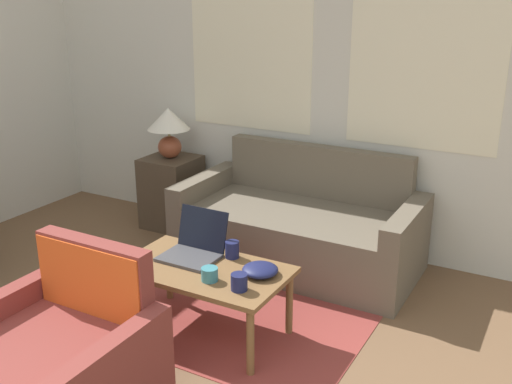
{
  "coord_description": "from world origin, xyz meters",
  "views": [
    {
      "loc": [
        1.65,
        -0.2,
        2.01
      ],
      "look_at": [
        -0.14,
        3.04,
        0.75
      ],
      "focal_mm": 42.0,
      "sensor_mm": 36.0,
      "label": 1
    }
  ],
  "objects_px": {
    "cup_yellow": "(239,282)",
    "snack_bowl": "(260,270)",
    "cup_navy": "(210,274)",
    "cup_white": "(232,250)",
    "armchair": "(59,366)",
    "couch": "(301,229)",
    "table_lamp": "(169,126)",
    "laptop": "(194,247)",
    "coffee_table": "(204,275)"
  },
  "relations": [
    {
      "from": "cup_yellow",
      "to": "snack_bowl",
      "type": "height_order",
      "value": "cup_yellow"
    },
    {
      "from": "couch",
      "to": "snack_bowl",
      "type": "xyz_separation_m",
      "value": [
        0.26,
        -1.12,
        0.2
      ]
    },
    {
      "from": "armchair",
      "to": "laptop",
      "type": "xyz_separation_m",
      "value": [
        0.08,
        1.06,
        0.24
      ]
    },
    {
      "from": "coffee_table",
      "to": "laptop",
      "type": "xyz_separation_m",
      "value": [
        -0.15,
        0.11,
        0.11
      ]
    },
    {
      "from": "armchair",
      "to": "coffee_table",
      "type": "xyz_separation_m",
      "value": [
        0.23,
        0.95,
        0.13
      ]
    },
    {
      "from": "armchair",
      "to": "cup_navy",
      "type": "relative_size",
      "value": 9.25
    },
    {
      "from": "couch",
      "to": "laptop",
      "type": "distance_m",
      "value": 1.14
    },
    {
      "from": "coffee_table",
      "to": "cup_yellow",
      "type": "distance_m",
      "value": 0.36
    },
    {
      "from": "table_lamp",
      "to": "laptop",
      "type": "xyz_separation_m",
      "value": [
        1.09,
        -1.22,
        -0.41
      ]
    },
    {
      "from": "coffee_table",
      "to": "cup_navy",
      "type": "bearing_deg",
      "value": -45.24
    },
    {
      "from": "armchair",
      "to": "cup_navy",
      "type": "bearing_deg",
      "value": 67.14
    },
    {
      "from": "armchair",
      "to": "cup_yellow",
      "type": "relative_size",
      "value": 9.42
    },
    {
      "from": "laptop",
      "to": "cup_white",
      "type": "bearing_deg",
      "value": 22.85
    },
    {
      "from": "couch",
      "to": "coffee_table",
      "type": "distance_m",
      "value": 1.21
    },
    {
      "from": "snack_bowl",
      "to": "cup_yellow",
      "type": "bearing_deg",
      "value": -93.57
    },
    {
      "from": "cup_navy",
      "to": "cup_yellow",
      "type": "distance_m",
      "value": 0.2
    },
    {
      "from": "armchair",
      "to": "cup_yellow",
      "type": "distance_m",
      "value": 1.01
    },
    {
      "from": "table_lamp",
      "to": "cup_white",
      "type": "height_order",
      "value": "table_lamp"
    },
    {
      "from": "table_lamp",
      "to": "snack_bowl",
      "type": "xyz_separation_m",
      "value": [
        1.57,
        -1.25,
        -0.44
      ]
    },
    {
      "from": "couch",
      "to": "cup_navy",
      "type": "height_order",
      "value": "couch"
    },
    {
      "from": "coffee_table",
      "to": "cup_navy",
      "type": "height_order",
      "value": "cup_navy"
    },
    {
      "from": "table_lamp",
      "to": "coffee_table",
      "type": "height_order",
      "value": "table_lamp"
    },
    {
      "from": "laptop",
      "to": "cup_yellow",
      "type": "relative_size",
      "value": 3.63
    },
    {
      "from": "couch",
      "to": "cup_navy",
      "type": "bearing_deg",
      "value": -88.18
    },
    {
      "from": "laptop",
      "to": "armchair",
      "type": "bearing_deg",
      "value": -94.39
    },
    {
      "from": "table_lamp",
      "to": "snack_bowl",
      "type": "bearing_deg",
      "value": -38.62
    },
    {
      "from": "cup_navy",
      "to": "coffee_table",
      "type": "bearing_deg",
      "value": 134.76
    },
    {
      "from": "cup_white",
      "to": "snack_bowl",
      "type": "distance_m",
      "value": 0.29
    },
    {
      "from": "snack_bowl",
      "to": "coffee_table",
      "type": "bearing_deg",
      "value": -166.33
    },
    {
      "from": "table_lamp",
      "to": "laptop",
      "type": "height_order",
      "value": "table_lamp"
    },
    {
      "from": "cup_yellow",
      "to": "snack_bowl",
      "type": "bearing_deg",
      "value": 86.43
    },
    {
      "from": "couch",
      "to": "snack_bowl",
      "type": "distance_m",
      "value": 1.17
    },
    {
      "from": "cup_navy",
      "to": "snack_bowl",
      "type": "distance_m",
      "value": 0.3
    },
    {
      "from": "couch",
      "to": "laptop",
      "type": "relative_size",
      "value": 5.24
    },
    {
      "from": "armchair",
      "to": "coffee_table",
      "type": "bearing_deg",
      "value": 76.51
    },
    {
      "from": "couch",
      "to": "cup_navy",
      "type": "relative_size",
      "value": 18.67
    },
    {
      "from": "cup_yellow",
      "to": "cup_white",
      "type": "bearing_deg",
      "value": 126.33
    },
    {
      "from": "couch",
      "to": "armchair",
      "type": "bearing_deg",
      "value": -98.1
    },
    {
      "from": "coffee_table",
      "to": "cup_navy",
      "type": "relative_size",
      "value": 10.46
    },
    {
      "from": "couch",
      "to": "cup_yellow",
      "type": "bearing_deg",
      "value": -79.64
    },
    {
      "from": "armchair",
      "to": "laptop",
      "type": "relative_size",
      "value": 2.6
    },
    {
      "from": "table_lamp",
      "to": "coffee_table",
      "type": "bearing_deg",
      "value": -47.3
    },
    {
      "from": "armchair",
      "to": "table_lamp",
      "type": "relative_size",
      "value": 2.06
    },
    {
      "from": "couch",
      "to": "armchair",
      "type": "distance_m",
      "value": 2.17
    },
    {
      "from": "table_lamp",
      "to": "cup_navy",
      "type": "bearing_deg",
      "value": -47.12
    },
    {
      "from": "laptop",
      "to": "couch",
      "type": "bearing_deg",
      "value": 78.37
    },
    {
      "from": "cup_navy",
      "to": "cup_yellow",
      "type": "height_order",
      "value": "cup_yellow"
    },
    {
      "from": "cup_navy",
      "to": "cup_white",
      "type": "distance_m",
      "value": 0.33
    },
    {
      "from": "armchair",
      "to": "cup_white",
      "type": "relative_size",
      "value": 8.38
    },
    {
      "from": "table_lamp",
      "to": "cup_white",
      "type": "distance_m",
      "value": 1.78
    }
  ]
}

